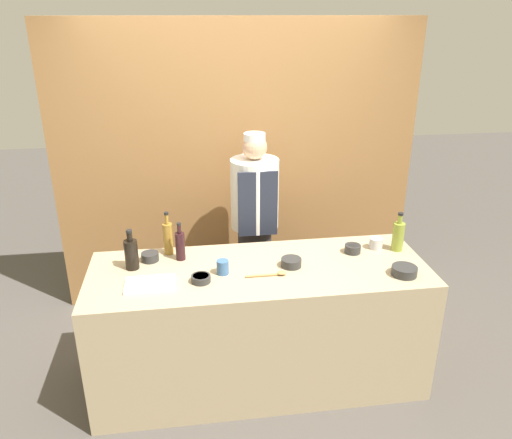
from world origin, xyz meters
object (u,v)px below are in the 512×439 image
Objects in this scene: wooden_spoon at (272,274)px; cup_blue at (223,267)px; sauce_bowl_red at (201,278)px; bottle_wine at (180,245)px; bottle_oil at (398,236)px; sauce_bowl_green at (150,256)px; bottle_vinegar at (168,238)px; chef_center at (255,225)px; cup_steel at (376,243)px; cutting_board at (150,284)px; sauce_bowl_brown at (404,270)px; bottle_soy at (131,254)px; sauce_bowl_yellow at (353,248)px; sauce_bowl_orange at (291,262)px.

cup_blue is at bearing 166.35° from wooden_spoon.
bottle_wine is at bearing 110.44° from sauce_bowl_red.
bottle_oil is 1.50m from bottle_wine.
wooden_spoon is at bearing 1.36° from sauce_bowl_red.
cup_blue is at bearing 30.91° from sauce_bowl_red.
cup_blue is at bearing -27.97° from sauce_bowl_green.
bottle_vinegar is 0.49m from cup_blue.
sauce_bowl_red is at bearing -117.35° from chef_center.
cup_blue is 1.12m from cup_steel.
cup_steel is (1.44, -0.13, -0.08)m from bottle_vinegar.
sauce_bowl_red is 0.40× the size of cutting_board.
sauce_bowl_brown reaches higher than sauce_bowl_green.
bottle_soy is (-0.43, 0.24, 0.08)m from sauce_bowl_red.
bottle_oil reaches higher than sauce_bowl_green.
bottle_soy is 2.94× the size of cup_steel.
chef_center reaches higher than cup_blue.
chef_center reaches higher than sauce_bowl_green.
bottle_vinegar reaches higher than sauce_bowl_yellow.
bottle_oil is at bearing -2.60° from sauce_bowl_green.
cup_blue is 0.06× the size of chef_center.
bottle_vinegar is (-0.20, 0.43, 0.10)m from sauce_bowl_red.
bottle_soy reaches higher than bottle_wine.
bottle_wine is at bearing 15.33° from bottle_soy.
sauce_bowl_brown is at bearing -105.73° from bottle_oil.
cup_blue is 0.36× the size of wooden_spoon.
sauce_bowl_brown reaches higher than sauce_bowl_red.
bottle_soy is 2.94× the size of cup_blue.
chef_center is (0.79, 0.56, -0.06)m from sauce_bowl_green.
sauce_bowl_green is at bearing 177.40° from bottle_oil.
chef_center reaches higher than sauce_bowl_orange.
cup_steel is (1.57, -0.03, 0.01)m from sauce_bowl_green.
cup_steel reaches higher than wooden_spoon.
bottle_vinegar is 0.13m from bottle_wine.
sauce_bowl_brown is 1.47m from bottle_wine.
bottle_vinegar is at bearing 147.52° from wooden_spoon.
wooden_spoon is at bearing -90.75° from chef_center.
wooden_spoon is (0.76, 0.01, 0.00)m from cutting_board.
wooden_spoon is 0.16× the size of chef_center.
bottle_wine reaches higher than sauce_bowl_orange.
cup_steel is at bearing 13.22° from sauce_bowl_yellow.
sauce_bowl_red is at bearing -45.71° from sauce_bowl_green.
bottle_oil reaches higher than cup_steel.
sauce_bowl_green is 0.18m from bottle_vinegar.
bottle_oil is at bearing -2.64° from bottle_wine.
sauce_bowl_brown is 1.47× the size of sauce_bowl_yellow.
bottle_soy is 1.68m from cup_steel.
sauce_bowl_brown is at bearing -17.87° from sauce_bowl_orange.
sauce_bowl_yellow is 0.41× the size of bottle_wine.
bottle_vinegar is (-0.80, 0.30, 0.09)m from sauce_bowl_orange.
sauce_bowl_yellow is (-0.22, 0.35, 0.00)m from sauce_bowl_brown.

